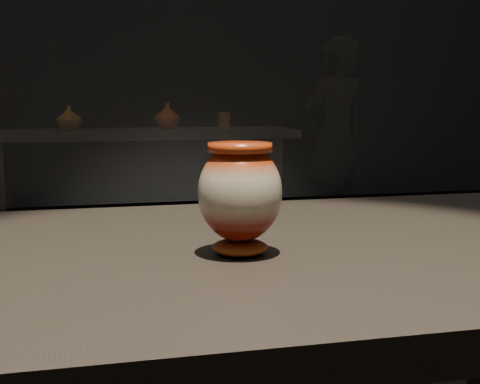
# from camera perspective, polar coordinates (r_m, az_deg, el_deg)

# --- Properties ---
(main_vase) EXTENTS (0.16, 0.16, 0.16)m
(main_vase) POSITION_cam_1_polar(r_m,az_deg,el_deg) (0.93, 0.00, -0.17)
(main_vase) COLOR maroon
(main_vase) RESTS_ON display_plinth
(back_shelf) EXTENTS (2.00, 0.60, 0.90)m
(back_shelf) POSITION_cam_1_polar(r_m,az_deg,el_deg) (4.38, -8.54, 1.82)
(back_shelf) COLOR black
(back_shelf) RESTS_ON ground
(back_vase_left) EXTENTS (0.21, 0.21, 0.16)m
(back_vase_left) POSITION_cam_1_polar(r_m,az_deg,el_deg) (4.37, -14.40, 6.13)
(back_vase_left) COLOR #985516
(back_vase_left) RESTS_ON back_shelf
(back_vase_mid) EXTENTS (0.23, 0.23, 0.17)m
(back_vase_mid) POSITION_cam_1_polar(r_m,az_deg,el_deg) (4.42, -6.23, 6.45)
(back_vase_mid) COLOR maroon
(back_vase_mid) RESTS_ON back_shelf
(back_vase_right) EXTENTS (0.08, 0.08, 0.11)m
(back_vase_right) POSITION_cam_1_polar(r_m,az_deg,el_deg) (4.39, -1.36, 6.08)
(back_vase_right) COLOR #985516
(back_vase_right) RESTS_ON back_shelf
(visitor) EXTENTS (0.67, 0.56, 1.57)m
(visitor) POSITION_cam_1_polar(r_m,az_deg,el_deg) (5.31, 8.09, 4.56)
(visitor) COLOR black
(visitor) RESTS_ON ground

